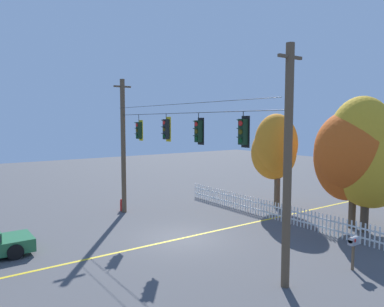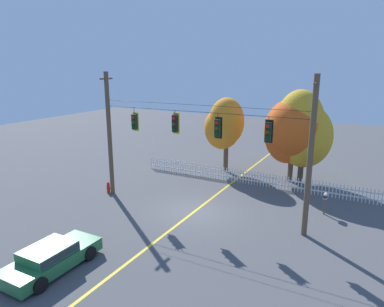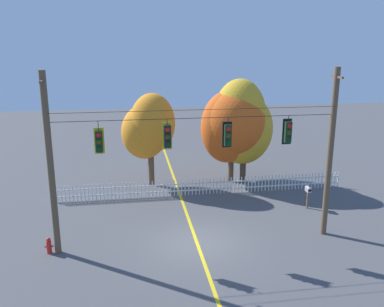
{
  "view_description": "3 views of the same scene",
  "coord_description": "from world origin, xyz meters",
  "px_view_note": "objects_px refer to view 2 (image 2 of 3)",
  "views": [
    {
      "loc": [
        14.47,
        -9.66,
        5.64
      ],
      "look_at": [
        -0.36,
        0.89,
        4.05
      ],
      "focal_mm": 34.63,
      "sensor_mm": 36.0,
      "label": 1
    },
    {
      "loc": [
        9.05,
        -17.3,
        8.51
      ],
      "look_at": [
        -0.53,
        0.6,
        3.39
      ],
      "focal_mm": 32.62,
      "sensor_mm": 36.0,
      "label": 2
    },
    {
      "loc": [
        -3.04,
        -18.12,
        9.45
      ],
      "look_at": [
        -0.11,
        0.81,
        4.18
      ],
      "focal_mm": 39.76,
      "sensor_mm": 36.0,
      "label": 3
    }
  ],
  "objects_px": {
    "traffic_signal_eastbound_side": "(218,128)",
    "parked_car": "(51,257)",
    "traffic_signal_northbound_secondary": "(135,122)",
    "traffic_signal_northbound_primary": "(175,123)",
    "traffic_signal_westbound_side": "(268,132)",
    "autumn_maple_mid": "(291,129)",
    "autumn_maple_near_fence": "(224,125)",
    "fire_hydrant": "(108,187)",
    "autumn_oak_far_east": "(303,131)",
    "roadside_mailbox": "(325,197)"
  },
  "relations": [
    {
      "from": "autumn_maple_near_fence",
      "to": "autumn_maple_mid",
      "type": "xyz_separation_m",
      "value": [
        5.37,
        -0.28,
        0.15
      ]
    },
    {
      "from": "traffic_signal_northbound_primary",
      "to": "autumn_maple_near_fence",
      "type": "height_order",
      "value": "autumn_maple_near_fence"
    },
    {
      "from": "traffic_signal_westbound_side",
      "to": "autumn_oak_far_east",
      "type": "distance_m",
      "value": 8.59
    },
    {
      "from": "fire_hydrant",
      "to": "roadside_mailbox",
      "type": "xyz_separation_m",
      "value": [
        13.68,
        3.19,
        0.68
      ]
    },
    {
      "from": "traffic_signal_eastbound_side",
      "to": "fire_hydrant",
      "type": "distance_m",
      "value": 9.47
    },
    {
      "from": "traffic_signal_northbound_secondary",
      "to": "autumn_maple_near_fence",
      "type": "xyz_separation_m",
      "value": [
        2.54,
        8.38,
        -1.25
      ]
    },
    {
      "from": "autumn_maple_near_fence",
      "to": "traffic_signal_northbound_secondary",
      "type": "bearing_deg",
      "value": -106.83
    },
    {
      "from": "autumn_maple_mid",
      "to": "parked_car",
      "type": "relative_size",
      "value": 1.46
    },
    {
      "from": "autumn_maple_near_fence",
      "to": "autumn_maple_mid",
      "type": "bearing_deg",
      "value": -2.97
    },
    {
      "from": "traffic_signal_northbound_primary",
      "to": "fire_hydrant",
      "type": "relative_size",
      "value": 1.82
    },
    {
      "from": "traffic_signal_eastbound_side",
      "to": "autumn_oak_far_east",
      "type": "relative_size",
      "value": 0.2
    },
    {
      "from": "traffic_signal_northbound_primary",
      "to": "autumn_maple_mid",
      "type": "bearing_deg",
      "value": 58.52
    },
    {
      "from": "parked_car",
      "to": "roadside_mailbox",
      "type": "bearing_deg",
      "value": 50.93
    },
    {
      "from": "traffic_signal_northbound_primary",
      "to": "autumn_maple_mid",
      "type": "relative_size",
      "value": 0.22
    },
    {
      "from": "fire_hydrant",
      "to": "autumn_oak_far_east",
      "type": "bearing_deg",
      "value": 37.15
    },
    {
      "from": "autumn_maple_mid",
      "to": "autumn_oak_far_east",
      "type": "height_order",
      "value": "autumn_oak_far_east"
    },
    {
      "from": "roadside_mailbox",
      "to": "traffic_signal_northbound_secondary",
      "type": "bearing_deg",
      "value": -164.07
    },
    {
      "from": "traffic_signal_northbound_secondary",
      "to": "autumn_oak_far_east",
      "type": "height_order",
      "value": "autumn_oak_far_east"
    },
    {
      "from": "traffic_signal_westbound_side",
      "to": "autumn_maple_mid",
      "type": "bearing_deg",
      "value": 94.09
    },
    {
      "from": "traffic_signal_westbound_side",
      "to": "roadside_mailbox",
      "type": "distance_m",
      "value": 5.92
    },
    {
      "from": "autumn_oak_far_east",
      "to": "fire_hydrant",
      "type": "distance_m",
      "value": 14.47
    },
    {
      "from": "traffic_signal_eastbound_side",
      "to": "parked_car",
      "type": "height_order",
      "value": "traffic_signal_eastbound_side"
    },
    {
      "from": "traffic_signal_eastbound_side",
      "to": "autumn_maple_near_fence",
      "type": "distance_m",
      "value": 9.05
    },
    {
      "from": "traffic_signal_northbound_secondary",
      "to": "autumn_maple_near_fence",
      "type": "distance_m",
      "value": 8.85
    },
    {
      "from": "autumn_maple_near_fence",
      "to": "autumn_oak_far_east",
      "type": "relative_size",
      "value": 0.88
    },
    {
      "from": "autumn_maple_mid",
      "to": "fire_hydrant",
      "type": "distance_m",
      "value": 13.68
    },
    {
      "from": "parked_car",
      "to": "fire_hydrant",
      "type": "bearing_deg",
      "value": 116.72
    },
    {
      "from": "autumn_maple_near_fence",
      "to": "parked_car",
      "type": "height_order",
      "value": "autumn_maple_near_fence"
    },
    {
      "from": "autumn_maple_mid",
      "to": "autumn_oak_far_east",
      "type": "distance_m",
      "value": 0.89
    },
    {
      "from": "traffic_signal_northbound_secondary",
      "to": "traffic_signal_eastbound_side",
      "type": "bearing_deg",
      "value": 0.0
    },
    {
      "from": "traffic_signal_eastbound_side",
      "to": "traffic_signal_westbound_side",
      "type": "xyz_separation_m",
      "value": [
        2.82,
        0.0,
        0.04
      ]
    },
    {
      "from": "fire_hydrant",
      "to": "roadside_mailbox",
      "type": "relative_size",
      "value": 0.59
    },
    {
      "from": "traffic_signal_eastbound_side",
      "to": "traffic_signal_westbound_side",
      "type": "relative_size",
      "value": 1.03
    },
    {
      "from": "traffic_signal_westbound_side",
      "to": "roadside_mailbox",
      "type": "bearing_deg",
      "value": 49.76
    },
    {
      "from": "traffic_signal_westbound_side",
      "to": "autumn_maple_near_fence",
      "type": "height_order",
      "value": "autumn_maple_near_fence"
    },
    {
      "from": "parked_car",
      "to": "fire_hydrant",
      "type": "distance_m",
      "value": 9.44
    },
    {
      "from": "autumn_oak_far_east",
      "to": "fire_hydrant",
      "type": "xyz_separation_m",
      "value": [
        -11.19,
        -8.48,
        -3.52
      ]
    },
    {
      "from": "autumn_oak_far_east",
      "to": "fire_hydrant",
      "type": "bearing_deg",
      "value": -142.85
    },
    {
      "from": "traffic_signal_northbound_secondary",
      "to": "traffic_signal_eastbound_side",
      "type": "xyz_separation_m",
      "value": [
        5.66,
        0.0,
        0.08
      ]
    },
    {
      "from": "traffic_signal_westbound_side",
      "to": "parked_car",
      "type": "distance_m",
      "value": 11.74
    },
    {
      "from": "traffic_signal_northbound_secondary",
      "to": "autumn_maple_mid",
      "type": "height_order",
      "value": "autumn_maple_mid"
    },
    {
      "from": "autumn_maple_near_fence",
      "to": "roadside_mailbox",
      "type": "bearing_deg",
      "value": -30.94
    },
    {
      "from": "traffic_signal_westbound_side",
      "to": "autumn_maple_mid",
      "type": "xyz_separation_m",
      "value": [
        -0.58,
        8.11,
        -1.22
      ]
    },
    {
      "from": "traffic_signal_northbound_primary",
      "to": "autumn_maple_mid",
      "type": "height_order",
      "value": "autumn_maple_mid"
    },
    {
      "from": "traffic_signal_eastbound_side",
      "to": "autumn_maple_near_fence",
      "type": "bearing_deg",
      "value": 110.46
    },
    {
      "from": "traffic_signal_eastbound_side",
      "to": "autumn_oak_far_east",
      "type": "bearing_deg",
      "value": 70.28
    },
    {
      "from": "traffic_signal_westbound_side",
      "to": "roadside_mailbox",
      "type": "height_order",
      "value": "traffic_signal_westbound_side"
    },
    {
      "from": "autumn_oak_far_east",
      "to": "autumn_maple_near_fence",
      "type": "bearing_deg",
      "value": -179.12
    },
    {
      "from": "autumn_maple_near_fence",
      "to": "roadside_mailbox",
      "type": "xyz_separation_m",
      "value": [
        8.66,
        -5.19,
        -2.81
      ]
    },
    {
      "from": "traffic_signal_northbound_secondary",
      "to": "traffic_signal_northbound_primary",
      "type": "relative_size",
      "value": 1.06
    }
  ]
}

